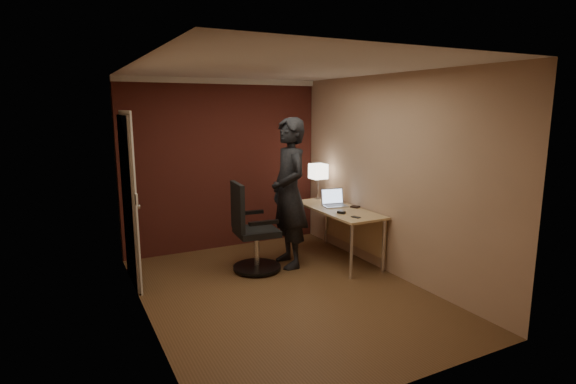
# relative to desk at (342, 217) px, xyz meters

# --- Properties ---
(room) EXTENTS (4.00, 4.00, 4.00)m
(room) POSITION_rel_desk_xyz_m (-1.53, 0.87, 0.77)
(room) COLOR brown
(room) RESTS_ON ground
(desk) EXTENTS (0.60, 1.50, 0.73)m
(desk) POSITION_rel_desk_xyz_m (0.00, 0.00, 0.00)
(desk) COLOR tan
(desk) RESTS_ON ground
(desk_lamp) EXTENTS (0.22, 0.22, 0.54)m
(desk_lamp) POSITION_rel_desk_xyz_m (0.00, 0.66, 0.55)
(desk_lamp) COLOR silver
(desk_lamp) RESTS_ON desk
(laptop) EXTENTS (0.37, 0.31, 0.23)m
(laptop) POSITION_rel_desk_xyz_m (-0.03, 0.18, 0.19)
(laptop) COLOR silver
(laptop) RESTS_ON desk
(mouse) EXTENTS (0.10, 0.12, 0.03)m
(mouse) POSITION_rel_desk_xyz_m (-0.20, -0.28, 0.14)
(mouse) COLOR black
(mouse) RESTS_ON desk
(phone) EXTENTS (0.09, 0.13, 0.01)m
(phone) POSITION_rel_desk_xyz_m (-0.16, -0.54, 0.13)
(phone) COLOR black
(phone) RESTS_ON desk
(wallet) EXTENTS (0.13, 0.14, 0.02)m
(wallet) POSITION_rel_desk_xyz_m (0.17, -0.07, 0.14)
(wallet) COLOR black
(wallet) RESTS_ON desk
(office_chair) EXTENTS (0.62, 0.67, 1.14)m
(office_chair) POSITION_rel_desk_xyz_m (-1.31, 0.12, -0.10)
(office_chair) COLOR black
(office_chair) RESTS_ON ground
(person) EXTENTS (0.54, 0.76, 1.97)m
(person) POSITION_rel_desk_xyz_m (-0.77, 0.11, 0.38)
(person) COLOR black
(person) RESTS_ON ground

